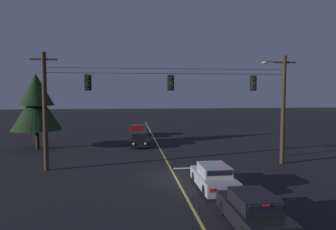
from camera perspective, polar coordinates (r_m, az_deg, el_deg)
The scene contains 13 objects.
ground_plane at distance 20.45m, azimuth 1.32°, elevation -11.24°, with size 180.00×180.00×0.00m, color black.
lane_centre_stripe at distance 28.94m, azimuth -1.22°, elevation -6.70°, with size 0.14×60.00×0.01m, color #D1C64C.
stop_bar_paint at distance 22.85m, azimuth 5.30°, elevation -9.62°, with size 3.40×0.36×0.01m, color silver.
signal_span_assembly at distance 22.51m, azimuth 0.31°, elevation 1.14°, with size 19.18×0.32×8.19m.
traffic_light_leftmost at distance 22.47m, azimuth -14.52°, elevation 5.81°, with size 0.48×0.41×1.22m.
traffic_light_left_inner at distance 22.48m, azimuth 0.57°, elevation 5.94°, with size 0.48×0.41×1.22m.
traffic_light_centre at distance 24.12m, azimuth 15.50°, elevation 5.66°, with size 0.48×0.41×1.22m.
car_waiting_near_lane at distance 18.01m, azimuth 8.36°, elevation -11.26°, with size 1.80×4.33×1.39m.
car_oncoming_lead at distance 32.04m, azimuth -5.34°, elevation -4.51°, with size 1.80×4.42×1.39m.
car_oncoming_trailing at distance 39.39m, azimuth -5.73°, elevation -2.92°, with size 1.80×4.42×1.39m.
car_waiting_second_near at distance 13.52m, azimuth 15.29°, elevation -16.62°, with size 1.80×4.33×1.39m.
street_lamp_corner at distance 28.02m, azimuth 19.89°, elevation 2.75°, with size 2.11×0.30×8.14m.
tree_verge_near at distance 32.40m, azimuth -22.99°, elevation 1.78°, with size 4.72×4.72×7.28m.
Camera 1 is at (-2.88, -19.52, 5.38)m, focal length 33.25 mm.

